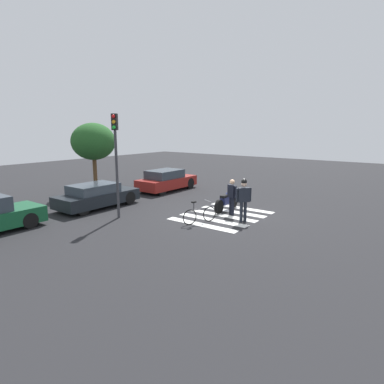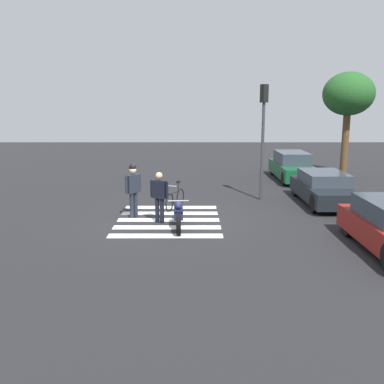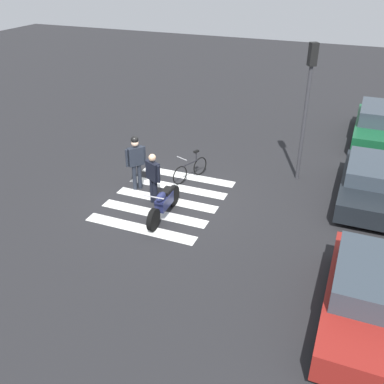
# 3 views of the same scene
# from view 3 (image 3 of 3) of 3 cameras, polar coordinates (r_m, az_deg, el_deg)

# --- Properties ---
(ground_plane) EXTENTS (60.00, 60.00, 0.00)m
(ground_plane) POSITION_cam_3_polar(r_m,az_deg,el_deg) (14.11, -3.38, -1.02)
(ground_plane) COLOR #232326
(police_motorcycle) EXTENTS (2.15, 0.62, 1.05)m
(police_motorcycle) POSITION_cam_3_polar(r_m,az_deg,el_deg) (13.00, -3.70, -1.47)
(police_motorcycle) COLOR black
(police_motorcycle) RESTS_ON ground_plane
(leaning_bicycle) EXTENTS (1.58, 0.69, 0.99)m
(leaning_bicycle) POSITION_cam_3_polar(r_m,az_deg,el_deg) (15.21, -0.21, 2.96)
(leaning_bicycle) COLOR black
(leaning_bicycle) RESTS_ON ground_plane
(officer_on_foot) EXTENTS (0.40, 0.61, 1.69)m
(officer_on_foot) POSITION_cam_3_polar(r_m,az_deg,el_deg) (13.51, -5.11, 2.13)
(officer_on_foot) COLOR black
(officer_on_foot) RESTS_ON ground_plane
(officer_by_motorcycle) EXTENTS (0.56, 0.48, 1.90)m
(officer_by_motorcycle) POSITION_cam_3_polar(r_m,az_deg,el_deg) (14.37, -7.35, 4.37)
(officer_by_motorcycle) COLOR #1E232D
(officer_by_motorcycle) RESTS_ON ground_plane
(crosswalk_stripes) EXTENTS (4.05, 3.45, 0.01)m
(crosswalk_stripes) POSITION_cam_3_polar(r_m,az_deg,el_deg) (14.11, -3.38, -1.00)
(crosswalk_stripes) COLOR silver
(crosswalk_stripes) RESTS_ON ground_plane
(car_green_compact) EXTENTS (4.59, 1.69, 1.42)m
(car_green_compact) POSITION_cam_3_polar(r_m,az_deg,el_deg) (20.03, 23.00, 8.11)
(car_green_compact) COLOR black
(car_green_compact) RESTS_ON ground_plane
(car_black_suv) EXTENTS (4.25, 1.79, 1.24)m
(car_black_suv) POSITION_cam_3_polar(r_m,az_deg,el_deg) (14.96, 22.34, 1.16)
(car_black_suv) COLOR black
(car_black_suv) RESTS_ON ground_plane
(car_maroon_wagon) EXTENTS (4.19, 1.81, 1.36)m
(car_maroon_wagon) POSITION_cam_3_polar(r_m,az_deg,el_deg) (10.14, 22.26, -12.68)
(car_maroon_wagon) COLOR black
(car_maroon_wagon) RESTS_ON ground_plane
(traffic_light_pole) EXTENTS (0.36, 0.33, 4.62)m
(traffic_light_pole) POSITION_cam_3_polar(r_m,az_deg,el_deg) (14.78, 14.89, 12.46)
(traffic_light_pole) COLOR #38383D
(traffic_light_pole) RESTS_ON ground_plane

